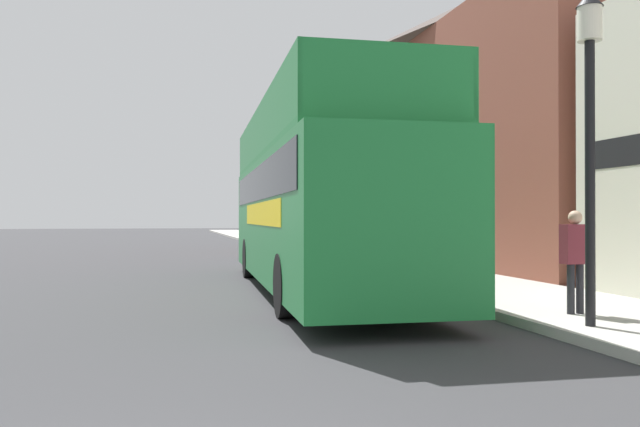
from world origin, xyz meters
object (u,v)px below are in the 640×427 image
at_px(tour_bus, 314,208).
at_px(pedestrian_third, 575,252).
at_px(lamp_post_second, 379,138).
at_px(lamp_post_third, 306,174).
at_px(parked_car_ahead_of_bus, 273,242).
at_px(lamp_post_nearest, 590,93).

bearing_deg(tour_bus, pedestrian_third, -56.92).
relative_size(lamp_post_second, lamp_post_third, 1.14).
xyz_separation_m(parked_car_ahead_of_bus, lamp_post_second, (1.67, -6.86, 2.98)).
xyz_separation_m(tour_bus, pedestrian_third, (2.87, -4.86, -0.72)).
xyz_separation_m(lamp_post_nearest, lamp_post_second, (-0.04, 8.34, 0.45)).
bearing_deg(lamp_post_second, parked_car_ahead_of_bus, 103.72).
bearing_deg(lamp_post_nearest, parked_car_ahead_of_bus, 96.43).
relative_size(tour_bus, lamp_post_nearest, 2.56).
distance_m(pedestrian_third, lamp_post_second, 7.84).
relative_size(lamp_post_nearest, lamp_post_third, 0.98).
bearing_deg(lamp_post_second, lamp_post_nearest, -89.75).
relative_size(tour_bus, lamp_post_third, 2.51).
distance_m(parked_car_ahead_of_bus, pedestrian_third, 14.41).
bearing_deg(pedestrian_third, tour_bus, 120.55).
bearing_deg(lamp_post_nearest, tour_bus, 112.33).
xyz_separation_m(tour_bus, lamp_post_nearest, (2.39, -5.82, 1.45)).
height_order(tour_bus, lamp_post_nearest, lamp_post_nearest).
bearing_deg(lamp_post_second, pedestrian_third, -86.02).
distance_m(parked_car_ahead_of_bus, lamp_post_third, 3.36).
xyz_separation_m(lamp_post_nearest, lamp_post_third, (-0.16, 16.68, 0.06)).
bearing_deg(parked_car_ahead_of_bus, pedestrian_third, -78.02).
relative_size(parked_car_ahead_of_bus, lamp_post_second, 0.82).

